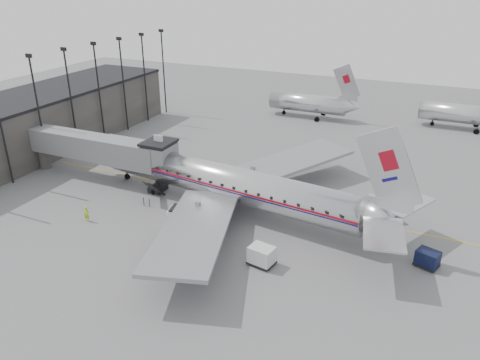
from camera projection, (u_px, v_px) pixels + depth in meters
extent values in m
plane|color=slate|center=(212.00, 219.00, 50.91)|extent=(160.00, 160.00, 0.00)
cube|color=#3C3936|center=(42.00, 121.00, 70.38)|extent=(12.00, 46.00, 8.00)
cube|color=gold|center=(258.00, 201.00, 54.77)|extent=(60.00, 0.15, 0.01)
cube|color=slate|center=(73.00, 143.00, 60.42)|extent=(12.00, 2.80, 3.00)
cube|color=slate|center=(130.00, 154.00, 57.04)|extent=(8.00, 3.00, 3.10)
cube|color=slate|center=(160.00, 157.00, 55.87)|extent=(3.20, 3.60, 3.20)
cube|color=black|center=(159.00, 142.00, 55.10)|extent=(3.40, 3.80, 0.30)
cube|color=white|center=(158.00, 138.00, 54.89)|extent=(1.20, 0.15, 0.80)
cylinder|color=black|center=(157.00, 180.00, 56.83)|extent=(0.56, 0.56, 2.80)
cube|color=black|center=(158.00, 188.00, 57.26)|extent=(1.60, 2.20, 0.70)
cylinder|color=black|center=(153.00, 192.00, 56.45)|extent=(0.30, 0.60, 0.60)
cylinder|color=black|center=(163.00, 185.00, 58.11)|extent=(0.30, 0.60, 0.60)
cylinder|color=#3C3936|center=(45.00, 158.00, 63.67)|extent=(1.60, 1.60, 2.80)
cube|color=black|center=(154.00, 188.00, 54.46)|extent=(0.90, 3.20, 2.90)
cylinder|color=black|center=(1.00, 126.00, 56.53)|extent=(0.24, 0.24, 15.00)
cylinder|color=black|center=(39.00, 114.00, 61.52)|extent=(0.24, 0.24, 15.00)
cube|color=black|center=(29.00, 56.00, 58.46)|extent=(0.90, 0.25, 0.50)
cylinder|color=black|center=(72.00, 103.00, 66.51)|extent=(0.24, 0.24, 15.00)
cube|color=black|center=(63.00, 49.00, 63.46)|extent=(0.90, 0.25, 0.50)
cylinder|color=black|center=(99.00, 94.00, 71.51)|extent=(0.24, 0.24, 15.00)
cube|color=black|center=(93.00, 43.00, 68.45)|extent=(0.90, 0.25, 0.50)
cylinder|color=black|center=(124.00, 86.00, 76.50)|extent=(0.24, 0.24, 15.00)
cube|color=black|center=(119.00, 39.00, 73.45)|extent=(0.90, 0.25, 0.50)
cylinder|color=black|center=(145.00, 79.00, 81.50)|extent=(0.24, 0.24, 15.00)
cube|color=black|center=(141.00, 34.00, 78.44)|extent=(0.90, 0.25, 0.50)
cylinder|color=black|center=(164.00, 73.00, 86.49)|extent=(0.24, 0.24, 15.00)
cube|color=black|center=(161.00, 31.00, 83.43)|extent=(0.90, 0.25, 0.50)
cylinder|color=silver|center=(308.00, 103.00, 85.56)|extent=(14.00, 3.20, 3.20)
cube|color=silver|center=(347.00, 83.00, 81.21)|extent=(5.17, 0.26, 6.52)
cylinder|color=black|center=(284.00, 112.00, 88.11)|extent=(0.24, 0.24, 1.00)
cylinder|color=silver|center=(463.00, 114.00, 79.12)|extent=(14.00, 3.20, 3.20)
cylinder|color=black|center=(432.00, 123.00, 81.66)|extent=(0.24, 0.24, 1.00)
cylinder|color=silver|center=(224.00, 181.00, 52.10)|extent=(32.41, 8.06, 3.97)
cone|color=silver|center=(110.00, 152.00, 60.58)|extent=(3.70, 4.35, 3.97)
cone|color=silver|center=(386.00, 219.00, 43.28)|extent=(4.74, 4.29, 3.77)
cube|color=maroon|center=(224.00, 179.00, 51.99)|extent=(32.42, 8.11, 0.19)
cube|color=#100B60|center=(224.00, 181.00, 52.09)|extent=(32.42, 8.11, 0.11)
cube|color=silver|center=(389.00, 169.00, 41.43)|extent=(6.57, 1.16, 8.24)
cube|color=gray|center=(288.00, 162.00, 58.18)|extent=(13.96, 17.72, 1.27)
cube|color=gray|center=(195.00, 229.00, 43.18)|extent=(10.56, 18.12, 1.27)
cylinder|color=gray|center=(253.00, 179.00, 56.85)|extent=(3.90, 2.70, 2.25)
cylinder|color=gray|center=(198.00, 216.00, 48.18)|extent=(3.90, 2.70, 2.25)
cylinder|color=black|center=(127.00, 174.00, 60.32)|extent=(0.21, 0.21, 1.39)
cylinder|color=black|center=(253.00, 196.00, 54.24)|extent=(0.28, 0.28, 1.50)
cylinder|color=black|center=(253.00, 199.00, 54.35)|extent=(1.11, 0.51, 1.07)
cylinder|color=black|center=(226.00, 216.00, 49.90)|extent=(0.28, 0.28, 1.50)
cylinder|color=black|center=(226.00, 218.00, 50.01)|extent=(1.11, 0.51, 1.07)
cube|color=white|center=(200.00, 214.00, 48.91)|extent=(4.01, 2.70, 2.16)
cube|color=white|center=(177.00, 215.00, 49.64)|extent=(1.97, 2.22, 1.44)
cube|color=black|center=(177.00, 210.00, 49.38)|extent=(1.53, 1.94, 0.62)
cylinder|color=black|center=(177.00, 225.00, 49.01)|extent=(0.69, 0.37, 0.66)
cylinder|color=black|center=(183.00, 217.00, 50.65)|extent=(0.69, 0.37, 0.66)
cylinder|color=black|center=(207.00, 229.00, 48.30)|extent=(0.69, 0.37, 0.66)
cylinder|color=black|center=(212.00, 220.00, 49.94)|extent=(0.69, 0.37, 0.66)
cube|color=black|center=(428.00, 258.00, 42.31)|extent=(2.31, 2.01, 1.36)
cube|color=black|center=(426.00, 264.00, 42.61)|extent=(2.43, 2.13, 0.12)
cylinder|color=black|center=(415.00, 264.00, 42.73)|extent=(0.31, 0.21, 0.29)
cylinder|color=black|center=(432.00, 271.00, 41.75)|extent=(0.31, 0.21, 0.29)
cylinder|color=black|center=(421.00, 259.00, 43.50)|extent=(0.31, 0.21, 0.29)
cylinder|color=black|center=(437.00, 266.00, 42.53)|extent=(0.31, 0.21, 0.29)
cube|color=silver|center=(262.00, 255.00, 42.54)|extent=(2.48, 2.03, 1.55)
cube|color=black|center=(261.00, 262.00, 42.88)|extent=(2.61, 2.16, 0.13)
cylinder|color=black|center=(249.00, 263.00, 42.86)|extent=(0.35, 0.19, 0.33)
cylinder|color=black|center=(266.00, 269.00, 41.94)|extent=(0.35, 0.19, 0.33)
cylinder|color=black|center=(257.00, 256.00, 43.86)|extent=(0.35, 0.19, 0.33)
cylinder|color=black|center=(273.00, 262.00, 42.94)|extent=(0.35, 0.19, 0.33)
imported|color=#A7DB19|center=(87.00, 214.00, 50.08)|extent=(0.70, 0.55, 1.68)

